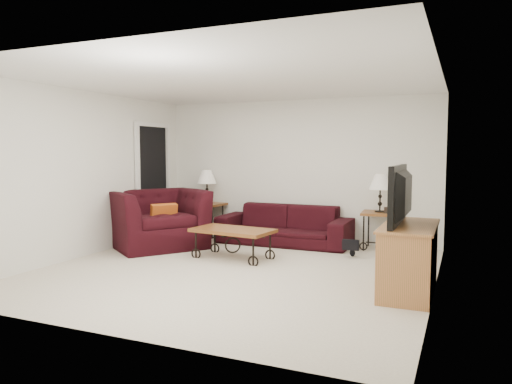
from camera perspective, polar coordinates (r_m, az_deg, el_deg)
ground at (r=6.56m, az=-2.46°, el=-9.21°), size 5.00×5.00×0.00m
wall_back at (r=8.69m, az=4.71°, el=2.55°), size 5.00×0.02×2.50m
wall_front at (r=4.27m, az=-17.29°, el=0.08°), size 5.00×0.02×2.50m
wall_left at (r=7.79m, az=-19.29°, el=2.04°), size 0.02×5.00×2.50m
wall_right at (r=5.74m, az=20.58°, el=1.14°), size 0.02×5.00×2.50m
ceiling at (r=6.43m, az=-2.54°, el=12.96°), size 5.00×5.00×0.00m
doorway at (r=9.07m, az=-12.04°, el=1.09°), size 0.08×0.94×2.04m
sofa at (r=8.34m, az=3.32°, el=-3.89°), size 2.27×0.89×0.66m
side_table_left at (r=9.16m, az=-5.75°, el=-3.25°), size 0.63×0.63×0.62m
side_table_right at (r=8.12m, az=14.31°, el=-4.44°), size 0.60×0.60×0.61m
lamp_left at (r=9.10m, az=-5.79°, el=0.62°), size 0.39×0.39×0.62m
lamp_right at (r=8.05m, az=14.40°, el=-0.13°), size 0.37×0.37×0.61m
photo_frame_left at (r=9.07m, az=-7.06°, el=-1.04°), size 0.12×0.02×0.10m
photo_frame_right at (r=7.91m, az=15.26°, el=-2.10°), size 0.12×0.03×0.10m
coffee_table at (r=7.23m, az=-2.75°, el=-6.08°), size 1.26×0.78×0.44m
armchair at (r=8.20m, az=-11.48°, el=-3.12°), size 1.89×1.93×0.95m
throw_pillow at (r=8.07m, az=-10.81°, el=-2.90°), size 0.34×0.41×0.43m
tv_stand at (r=5.75m, az=17.55°, el=-7.48°), size 0.54×1.28×0.77m
television at (r=5.65m, az=17.53°, el=-0.34°), size 0.15×1.15×0.66m
backpack at (r=7.50m, az=11.30°, el=-5.61°), size 0.44×0.37×0.49m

